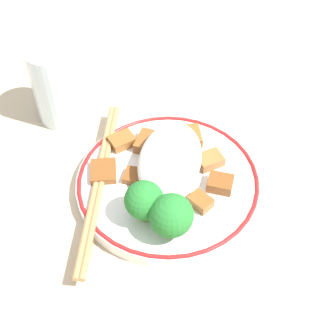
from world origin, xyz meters
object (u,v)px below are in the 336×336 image
broccoli_back_left (144,201)px  chopsticks (99,181)px  broccoli_back_center (171,216)px  plate (168,183)px  drinking_glass (58,84)px

broccoli_back_left → chopsticks: broccoli_back_left is taller
broccoli_back_left → broccoli_back_center: broccoli_back_center is taller
chopsticks → broccoli_back_left: bearing=-120.3°
broccoli_back_center → plate: bearing=13.6°
plate → broccoli_back_center: 0.08m
plate → chopsticks: chopsticks is taller
chopsticks → plate: bearing=-74.9°
broccoli_back_left → broccoli_back_center: 0.03m
plate → broccoli_back_center: broccoli_back_center is taller
chopsticks → drinking_glass: (0.12, 0.09, 0.03)m
plate → broccoli_back_left: bearing=166.0°
broccoli_back_center → chopsticks: broccoli_back_center is taller
chopsticks → broccoli_back_center: bearing=-118.1°
plate → broccoli_back_center: size_ratio=3.95×
plate → broccoli_back_left: 0.07m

